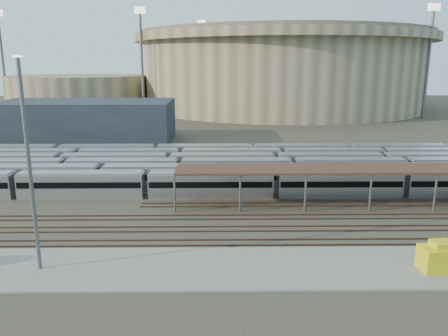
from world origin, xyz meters
The scene contains 14 objects.
ground centered at (0.00, 0.00, 0.00)m, with size 420.00×420.00×0.00m, color #383026.
apron centered at (-5.00, -15.00, 0.10)m, with size 50.00×9.00×0.20m, color gray.
subway_trains centered at (2.88, 18.50, 1.80)m, with size 130.23×23.90×3.60m.
inspection_shed centered at (22.00, 4.00, 4.98)m, with size 60.30×6.00×5.30m.
empty_tracks centered at (0.00, -5.00, 0.09)m, with size 170.00×9.62×0.18m.
stadium centered at (25.00, 140.00, 16.47)m, with size 124.00×124.00×32.50m.
secondary_arena centered at (-60.00, 130.00, 7.00)m, with size 56.00×56.00×14.00m, color #9A9068.
service_building centered at (-35.00, 55.00, 5.00)m, with size 42.00×20.00×10.00m, color #1E232D.
floodlight_0 centered at (-30.00, 110.00, 20.65)m, with size 4.00×1.00×38.40m.
floodlight_1 centered at (-85.00, 120.00, 20.65)m, with size 4.00×1.00×38.40m.
floodlight_2 centered at (70.00, 100.00, 20.65)m, with size 4.00×1.00×38.40m.
floodlight_3 centered at (-10.00, 160.00, 20.65)m, with size 4.00×1.00×38.40m.
yard_light_pole centered at (-19.24, -15.08, 10.10)m, with size 0.80×0.36×19.63m.
yellow_equipment centered at (18.50, -15.91, 1.34)m, with size 3.66×2.29×2.29m, color gold.
Camera 1 is at (-2.25, -53.34, 19.22)m, focal length 35.00 mm.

